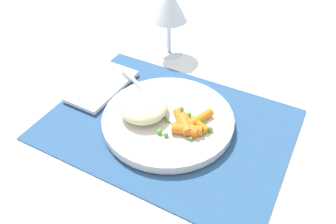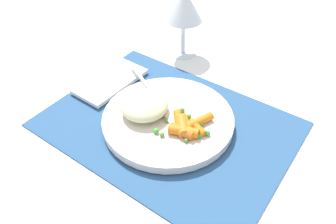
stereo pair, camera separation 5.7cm
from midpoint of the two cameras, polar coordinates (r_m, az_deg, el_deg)
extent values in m
plane|color=white|center=(0.61, -2.68, -2.33)|extent=(2.40, 2.40, 0.00)
cube|color=#2D5684|center=(0.60, -2.69, -2.13)|extent=(0.43, 0.31, 0.01)
cylinder|color=silver|center=(0.60, -2.73, -1.39)|extent=(0.23, 0.23, 0.02)
ellipsoid|color=beige|center=(0.59, -6.99, 0.68)|extent=(0.09, 0.08, 0.03)
cylinder|color=orange|center=(0.56, 2.34, -2.57)|extent=(0.04, 0.03, 0.01)
cylinder|color=orange|center=(0.55, -0.02, -3.17)|extent=(0.04, 0.02, 0.02)
cylinder|color=orange|center=(0.55, 0.30, -3.14)|extent=(0.05, 0.03, 0.02)
cylinder|color=orange|center=(0.56, 0.02, -2.27)|extent=(0.04, 0.04, 0.02)
cylinder|color=orange|center=(0.58, 2.69, -1.23)|extent=(0.03, 0.05, 0.01)
cylinder|color=orange|center=(0.57, 0.77, -2.29)|extent=(0.05, 0.05, 0.01)
cylinder|color=orange|center=(0.57, -0.77, -1.57)|extent=(0.04, 0.05, 0.01)
sphere|color=#4D9130|center=(0.56, 2.93, -3.75)|extent=(0.01, 0.01, 0.01)
sphere|color=#509D3F|center=(0.60, -0.46, 0.38)|extent=(0.01, 0.01, 0.01)
sphere|color=green|center=(0.57, 3.19, -2.76)|extent=(0.01, 0.01, 0.01)
sphere|color=#539946|center=(0.55, 0.93, -4.69)|extent=(0.01, 0.01, 0.01)
sphere|color=#52AC30|center=(0.58, -2.85, -1.51)|extent=(0.01, 0.01, 0.01)
sphere|color=#55A447|center=(0.55, -3.31, -4.04)|extent=(0.01, 0.01, 0.01)
sphere|color=green|center=(0.59, 0.86, -0.54)|extent=(0.01, 0.01, 0.01)
sphere|color=green|center=(0.56, 4.41, -3.01)|extent=(0.01, 0.01, 0.01)
sphere|color=green|center=(0.56, -4.40, -3.50)|extent=(0.01, 0.01, 0.01)
sphere|color=#4F9331|center=(0.56, 2.85, -2.85)|extent=(0.01, 0.01, 0.01)
sphere|color=green|center=(0.58, 3.10, -1.75)|extent=(0.01, 0.01, 0.01)
sphere|color=green|center=(0.58, 1.69, -1.63)|extent=(0.01, 0.01, 0.01)
cube|color=silver|center=(0.58, -2.12, -1.32)|extent=(0.05, 0.04, 0.01)
cube|color=silver|center=(0.65, -7.08, 3.99)|extent=(0.15, 0.08, 0.01)
cylinder|color=silver|center=(0.80, -1.89, 10.17)|extent=(0.06, 0.06, 0.00)
cylinder|color=silver|center=(0.78, -1.96, 12.77)|extent=(0.01, 0.01, 0.08)
cone|color=silver|center=(0.75, -2.10, 17.83)|extent=(0.08, 0.08, 0.07)
cube|color=white|center=(0.70, -13.43, 4.26)|extent=(0.08, 0.15, 0.01)
camera|label=1|loc=(0.03, -92.79, -2.48)|focal=35.81mm
camera|label=2|loc=(0.03, 87.21, 2.48)|focal=35.81mm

